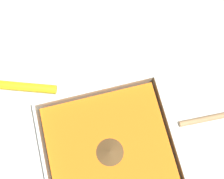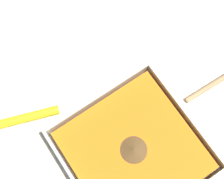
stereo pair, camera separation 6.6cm
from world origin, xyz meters
name	(u,v)px [view 1 (the left image)]	position (x,y,z in m)	size (l,w,h in m)	color
ground_plane	(117,166)	(0.00, 0.00, 0.00)	(4.00, 4.00, 0.00)	beige
square_dish	(110,153)	(-0.03, -0.01, 0.02)	(0.26, 0.26, 0.05)	silver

